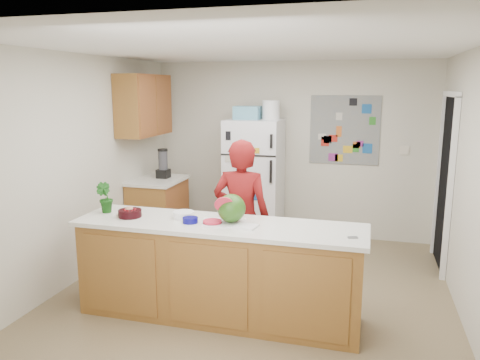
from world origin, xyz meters
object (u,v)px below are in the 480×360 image
(watermelon, at_px, (231,208))
(cherry_bowl, at_px, (130,213))
(refrigerator, at_px, (254,180))
(person, at_px, (241,218))

(watermelon, relative_size, cherry_bowl, 1.18)
(refrigerator, distance_m, watermelon, 2.40)
(person, bearing_deg, refrigerator, -81.62)
(watermelon, xyz_separation_m, cherry_bowl, (-1.00, -0.05, -0.11))
(person, bearing_deg, cherry_bowl, 31.13)
(person, height_order, watermelon, person)
(watermelon, bearing_deg, person, 95.78)
(person, relative_size, cherry_bowl, 7.44)
(refrigerator, bearing_deg, watermelon, -81.13)
(watermelon, bearing_deg, refrigerator, 98.87)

